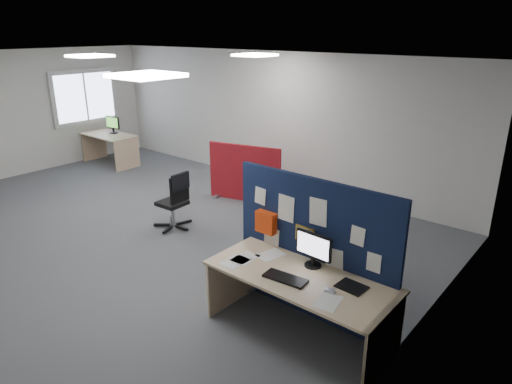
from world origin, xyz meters
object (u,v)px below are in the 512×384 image
Objects in this scene: red_divider at (245,174)px; office_chair at (176,197)px; main_desk at (302,287)px; second_desk at (111,142)px; navy_divider at (312,250)px; monitor_second at (113,124)px; monitor_main at (313,248)px.

office_chair is at bearing -105.13° from red_divider.
second_desk is (-7.26, 2.50, -0.03)m from main_desk.
second_desk is (-7.14, 2.15, -0.28)m from navy_divider.
red_divider is 0.99× the size of second_desk.
navy_divider is 4.50× the size of monitor_second.
office_chair is (4.17, -1.66, -0.41)m from monitor_second.
office_chair is at bearing -26.69° from monitor_second.
monitor_second reaches higher than monitor_main.
navy_divider reaches higher than main_desk.
monitor_second is (-4.16, -0.03, 0.42)m from red_divider.
red_divider is 4.15m from second_desk.
navy_divider is 1.02× the size of main_desk.
navy_divider is 7.51m from monitor_second.
monitor_second reaches higher than second_desk.
monitor_second is at bearing 160.18° from main_desk.
monitor_main is (-0.01, 0.20, 0.37)m from main_desk.
red_divider is at bearing 88.18° from office_chair.
second_desk is at bearing 157.58° from office_chair.
monitor_second is (-7.16, 2.27, 0.13)m from navy_divider.
second_desk is at bearing -87.17° from monitor_second.
red_divider is 1.47× the size of office_chair.
navy_divider is at bearing -16.77° from second_desk.
navy_divider is at bearing 108.68° from main_desk.
monitor_main reaches higher than office_chair.
navy_divider is 1.40× the size of second_desk.
main_desk is at bearing -85.89° from monitor_main.
navy_divider is 2.08× the size of office_chair.
main_desk is 7.68m from second_desk.
red_divider is at bearing 142.48° from navy_divider.
monitor_main is 0.31× the size of red_divider.
red_divider is 3.18× the size of monitor_second.
main_desk is at bearing -19.02° from second_desk.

